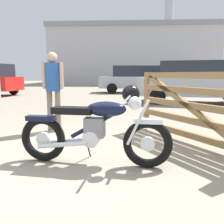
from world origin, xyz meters
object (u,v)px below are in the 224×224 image
Objects in this scene: bystander at (53,83)px; red_hatchback_near at (137,78)px; timber_gate at (202,105)px; white_estate_far at (217,79)px; silver_sedan_mid at (199,81)px; vintage_motorcycle at (98,128)px.

red_hatchback_near reaches higher than bystander.
white_estate_far reaches higher than timber_gate.
bystander is 6.95m from silver_sedan_mid.
vintage_motorcycle is 0.43× the size of white_estate_far.
bystander reaches higher than timber_gate.
white_estate_far is (4.20, 11.10, 0.24)m from timber_gate.
bystander is 0.34× the size of white_estate_far.
timber_gate is at bearing 85.52° from silver_sedan_mid.
white_estate_far reaches higher than vintage_motorcycle.
timber_gate is at bearing -104.50° from bystander.
bystander reaches higher than vintage_motorcycle.
vintage_motorcycle is 7.85m from silver_sedan_mid.
silver_sedan_mid is (3.34, 7.09, 0.45)m from vintage_motorcycle.
red_hatchback_near is 6.01m from silver_sedan_mid.
red_hatchback_near is (-4.84, 0.64, 0.00)m from white_estate_far.
bystander is 0.34× the size of silver_sedan_mid.
red_hatchback_near is at bearing -7.17° from bystander.
white_estate_far is 5.48m from silver_sedan_mid.
white_estate_far and red_hatchback_near have the same top height.
vintage_motorcycle is 0.42× the size of silver_sedan_mid.
timber_gate reaches higher than vintage_motorcycle.
red_hatchback_near is (0.97, 12.61, 0.45)m from vintage_motorcycle.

